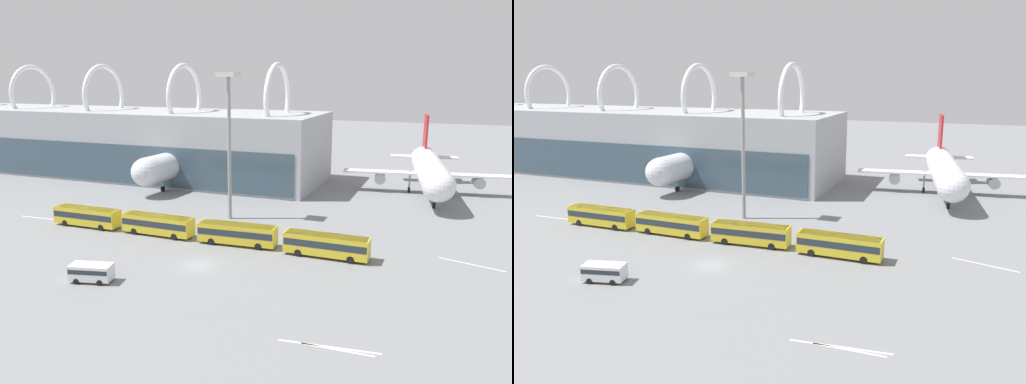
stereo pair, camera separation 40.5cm
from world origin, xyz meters
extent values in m
plane|color=slate|center=(0.00, 0.00, 0.00)|extent=(440.00, 440.00, 0.00)
cube|color=#9EA3A8|center=(-62.89, 49.58, 7.75)|extent=(130.70, 25.63, 15.49)
cube|color=#384C5B|center=(-62.89, 36.66, 4.76)|extent=(128.09, 0.20, 8.52)
torus|color=white|center=(-74.14, 49.58, 18.70)|extent=(1.10, 15.36, 15.36)
torus|color=white|center=(-51.65, 49.58, 18.70)|extent=(1.10, 15.36, 15.36)
torus|color=white|center=(-29.16, 49.58, 18.70)|extent=(1.10, 15.36, 15.36)
torus|color=white|center=(-6.67, 49.58, 18.70)|extent=(1.10, 15.36, 15.36)
cylinder|color=silver|center=(-25.95, 46.14, 5.05)|extent=(7.71, 34.56, 5.66)
sphere|color=silver|center=(-26.97, 29.03, 5.05)|extent=(5.55, 5.55, 5.55)
cone|color=silver|center=(-24.92, 63.25, 5.05)|extent=(5.82, 7.83, 5.38)
cube|color=silver|center=(-25.82, 48.22, 4.05)|extent=(38.38, 5.51, 0.35)
cylinder|color=gray|center=(-15.13, 47.58, 2.62)|extent=(2.58, 3.81, 2.36)
cylinder|color=gray|center=(-36.51, 48.87, 2.62)|extent=(2.58, 3.81, 2.36)
cube|color=orange|center=(-24.97, 62.41, 10.72)|extent=(0.80, 6.77, 9.65)
cube|color=silver|center=(-24.97, 62.41, 5.61)|extent=(14.89, 4.08, 0.28)
cylinder|color=gray|center=(-26.64, 34.66, 2.51)|extent=(0.36, 0.36, 3.93)
cylinder|color=black|center=(-26.64, 34.66, 0.55)|extent=(0.52, 1.13, 1.10)
cylinder|color=gray|center=(-22.15, 48.00, 2.51)|extent=(0.36, 0.36, 3.93)
cylinder|color=black|center=(-22.15, 48.00, 0.55)|extent=(0.52, 1.13, 1.10)
cylinder|color=gray|center=(-29.49, 48.44, 2.51)|extent=(0.36, 0.36, 3.93)
cylinder|color=black|center=(-29.49, 48.44, 0.55)|extent=(0.52, 1.13, 1.10)
cylinder|color=silver|center=(25.06, 51.07, 5.09)|extent=(9.84, 30.98, 5.60)
sphere|color=silver|center=(27.21, 35.97, 5.09)|extent=(5.48, 5.48, 5.48)
cone|color=silver|center=(22.91, 66.16, 5.09)|extent=(6.21, 7.38, 5.32)
cube|color=silver|center=(24.80, 52.91, 4.11)|extent=(34.25, 7.92, 0.35)
cylinder|color=gray|center=(34.26, 54.26, 2.77)|extent=(2.61, 3.46, 2.19)
cylinder|color=gray|center=(15.33, 51.56, 2.77)|extent=(2.61, 3.46, 2.19)
cube|color=red|center=(23.02, 65.43, 10.54)|extent=(1.30, 6.44, 9.22)
cube|color=silver|center=(23.02, 65.43, 5.65)|extent=(14.86, 5.22, 0.28)
cylinder|color=gray|center=(26.50, 40.94, 2.54)|extent=(0.36, 0.36, 3.98)
cylinder|color=black|center=(26.50, 40.94, 0.55)|extent=(0.60, 1.15, 1.10)
cylinder|color=gray|center=(28.40, 53.42, 2.54)|extent=(0.36, 0.36, 3.98)
cylinder|color=black|center=(28.40, 53.42, 0.55)|extent=(0.60, 1.15, 1.10)
cylinder|color=gray|center=(21.20, 52.40, 2.54)|extent=(0.36, 0.36, 3.98)
cylinder|color=black|center=(21.20, 52.40, 0.55)|extent=(0.60, 1.15, 1.10)
cube|color=gold|center=(-24.47, 8.78, 1.71)|extent=(11.31, 2.69, 2.66)
cube|color=#232D38|center=(-24.47, 8.78, 1.97)|extent=(11.08, 2.72, 0.93)
cube|color=silver|center=(-24.47, 8.78, 2.98)|extent=(10.97, 2.61, 0.12)
cylinder|color=black|center=(-20.98, 10.01, 0.50)|extent=(1.00, 0.31, 1.00)
cylinder|color=black|center=(-20.97, 7.59, 0.50)|extent=(1.00, 0.31, 1.00)
cylinder|color=black|center=(-27.98, 9.96, 0.50)|extent=(1.00, 0.31, 1.00)
cylinder|color=black|center=(-27.97, 7.55, 0.50)|extent=(1.00, 0.31, 1.00)
cube|color=gold|center=(-11.57, 9.01, 1.71)|extent=(11.33, 2.77, 2.66)
cube|color=#232D38|center=(-11.57, 9.01, 1.97)|extent=(11.10, 2.79, 0.93)
cube|color=silver|center=(-11.57, 9.01, 2.98)|extent=(10.99, 2.68, 0.12)
cylinder|color=black|center=(-8.05, 10.18, 0.50)|extent=(1.00, 0.31, 1.00)
cylinder|color=black|center=(-8.08, 7.76, 0.50)|extent=(1.00, 0.31, 1.00)
cylinder|color=black|center=(-15.05, 10.27, 0.50)|extent=(1.00, 0.31, 1.00)
cylinder|color=black|center=(-15.08, 7.85, 0.50)|extent=(1.00, 0.31, 1.00)
cube|color=gold|center=(1.34, 9.25, 1.71)|extent=(11.43, 3.29, 2.66)
cube|color=#232D38|center=(1.34, 9.25, 1.97)|extent=(11.21, 3.31, 0.93)
cube|color=silver|center=(1.34, 9.25, 2.98)|extent=(11.09, 3.19, 0.12)
cylinder|color=black|center=(4.76, 10.66, 0.50)|extent=(1.02, 0.36, 1.00)
cylinder|color=black|center=(4.91, 8.25, 0.50)|extent=(1.02, 0.36, 1.00)
cylinder|color=black|center=(-2.23, 10.24, 0.50)|extent=(1.02, 0.36, 1.00)
cylinder|color=black|center=(-2.08, 7.83, 0.50)|extent=(1.02, 0.36, 1.00)
cube|color=gold|center=(14.25, 9.02, 1.71)|extent=(11.32, 2.75, 2.66)
cube|color=#232D38|center=(14.25, 9.02, 1.97)|extent=(11.10, 2.78, 0.93)
cube|color=silver|center=(14.25, 9.02, 2.98)|extent=(10.98, 2.67, 0.12)
cylinder|color=black|center=(17.76, 10.19, 0.50)|extent=(1.00, 0.31, 1.00)
cylinder|color=black|center=(17.73, 7.77, 0.50)|extent=(1.00, 0.31, 1.00)
cylinder|color=black|center=(10.76, 10.27, 0.50)|extent=(1.00, 0.31, 1.00)
cylinder|color=black|center=(10.73, 7.86, 0.50)|extent=(1.00, 0.31, 1.00)
cube|color=silver|center=(-9.24, -8.94, 1.20)|extent=(5.25, 3.28, 1.81)
cube|color=#232D38|center=(-9.24, -8.94, 1.49)|extent=(5.11, 3.27, 0.54)
cylinder|color=black|center=(-8.12, -7.60, 0.35)|extent=(0.73, 0.38, 0.70)
cylinder|color=black|center=(-7.62, -9.60, 0.35)|extent=(0.73, 0.38, 0.70)
cylinder|color=black|center=(-10.86, -8.28, 0.35)|extent=(0.73, 0.38, 0.70)
cylinder|color=black|center=(-10.36, -10.28, 0.35)|extent=(0.73, 0.38, 0.70)
cylinder|color=gray|center=(-5.20, 21.23, 11.68)|extent=(0.60, 0.60, 23.37)
cube|color=silver|center=(-5.20, 21.23, 23.67)|extent=(3.07, 3.07, 0.77)
cube|color=silver|center=(-11.68, 12.78, 0.00)|extent=(6.86, 1.72, 0.01)
cube|color=silver|center=(-34.94, 9.71, 0.00)|extent=(8.46, 0.59, 0.01)
cube|color=silver|center=(32.14, 13.15, 0.00)|extent=(8.01, 2.55, 0.01)
cube|color=silver|center=(20.67, -13.25, 0.00)|extent=(6.53, 0.43, 0.01)
cube|color=silver|center=(19.86, -13.04, 0.00)|extent=(9.15, 1.22, 0.01)
camera|label=1|loc=(28.44, -52.52, 23.30)|focal=35.00mm
camera|label=2|loc=(28.82, -52.37, 23.30)|focal=35.00mm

